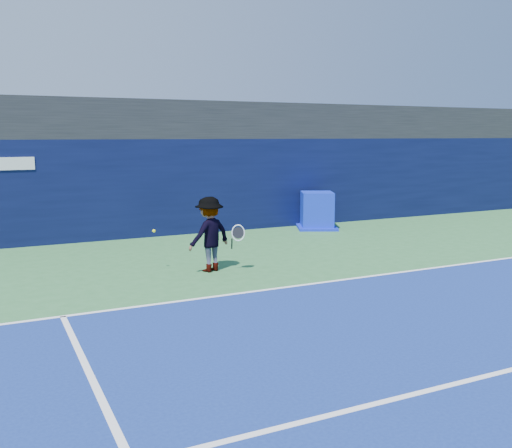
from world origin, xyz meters
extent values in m
plane|color=#306B38|center=(0.00, 0.00, 0.00)|extent=(80.00, 80.00, 0.00)
cube|color=white|center=(0.00, 3.00, 0.01)|extent=(24.00, 0.10, 0.01)
cube|color=white|center=(0.00, -2.00, 0.01)|extent=(24.00, 0.10, 0.01)
cube|color=black|center=(0.00, 11.50, 3.60)|extent=(36.00, 3.00, 1.20)
cube|color=black|center=(0.00, 10.50, 1.50)|extent=(36.00, 1.00, 3.00)
cube|color=#0E24C7|center=(4.00, 9.20, 0.62)|extent=(1.36, 1.36, 1.24)
cube|color=#0D1DC2|center=(4.00, 9.20, 0.04)|extent=(1.70, 1.70, 0.08)
imported|color=white|center=(-1.47, 5.06, 0.87)|extent=(1.27, 0.97, 1.73)
cylinder|color=black|center=(-1.02, 4.81, 0.65)|extent=(0.08, 0.15, 0.27)
torus|color=white|center=(-0.88, 4.76, 0.90)|extent=(0.32, 0.18, 0.31)
cylinder|color=black|center=(-0.88, 4.76, 0.90)|extent=(0.27, 0.14, 0.26)
sphere|color=yellow|center=(-2.61, 5.65, 0.94)|extent=(0.07, 0.07, 0.07)
camera|label=1|loc=(-6.11, -7.03, 3.12)|focal=40.00mm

